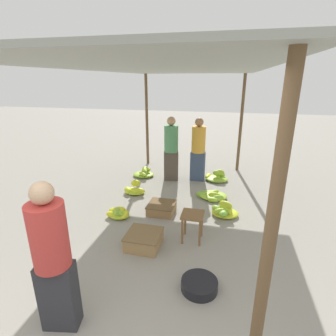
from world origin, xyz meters
TOP-DOWN VIEW (x-y plane):
  - canopy_post_front_right at (1.32, 0.30)m, footprint 0.08×0.08m
  - canopy_post_back_left at (-1.32, 6.17)m, footprint 0.08×0.08m
  - canopy_post_back_right at (1.32, 6.17)m, footprint 0.08×0.08m
  - canopy_tarp at (0.00, 3.24)m, footprint 3.05×6.27m
  - vendor_foreground at (-0.50, 0.65)m, footprint 0.40×0.40m
  - stool at (0.58, 2.48)m, footprint 0.34×0.34m
  - basin_black at (0.83, 1.46)m, footprint 0.45×0.45m
  - banana_pile_left_0 at (-0.86, 2.89)m, footprint 0.46×0.37m
  - banana_pile_left_1 at (-0.95, 3.94)m, footprint 0.56×0.38m
  - banana_pile_left_2 at (-1.08, 5.07)m, footprint 0.55×0.62m
  - banana_pile_right_0 at (1.06, 3.40)m, footprint 0.53×0.57m
  - banana_pile_right_1 at (0.78, 4.12)m, footprint 0.69×0.57m
  - banana_pile_right_2 at (0.80, 5.22)m, footprint 0.60×0.51m
  - crate_near at (-0.11, 2.14)m, footprint 0.52×0.52m
  - crate_mid at (-0.12, 3.25)m, footprint 0.51×0.51m
  - shopper_walking_mid at (-0.33, 5.00)m, footprint 0.41×0.41m
  - shopper_walking_far at (0.32, 5.13)m, footprint 0.36×0.36m

SIDE VIEW (x-z plane):
  - banana_pile_right_1 at x=0.78m, z-range -0.02..0.14m
  - basin_black at x=0.83m, z-range 0.00..0.13m
  - banana_pile_left_0 at x=-0.86m, z-range -0.02..0.17m
  - banana_pile_right_2 at x=0.80m, z-range -0.06..0.23m
  - banana_pile_left_1 at x=-0.95m, z-range -0.07..0.25m
  - crate_mid at x=-0.12m, z-range 0.00..0.18m
  - banana_pile_right_0 at x=1.06m, z-range -0.05..0.24m
  - banana_pile_left_2 at x=-1.08m, z-range -0.03..0.24m
  - crate_near at x=-0.11m, z-range 0.00..0.23m
  - stool at x=0.58m, z-range 0.14..0.61m
  - shopper_walking_far at x=0.32m, z-range 0.03..1.61m
  - shopper_walking_mid at x=-0.33m, z-range 0.03..1.63m
  - vendor_foreground at x=-0.50m, z-range 0.03..1.64m
  - canopy_post_front_right at x=1.32m, z-range 0.00..2.59m
  - canopy_post_back_left at x=-1.32m, z-range 0.00..2.59m
  - canopy_post_back_right at x=1.32m, z-range 0.00..2.59m
  - canopy_tarp at x=0.00m, z-range 2.59..2.63m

